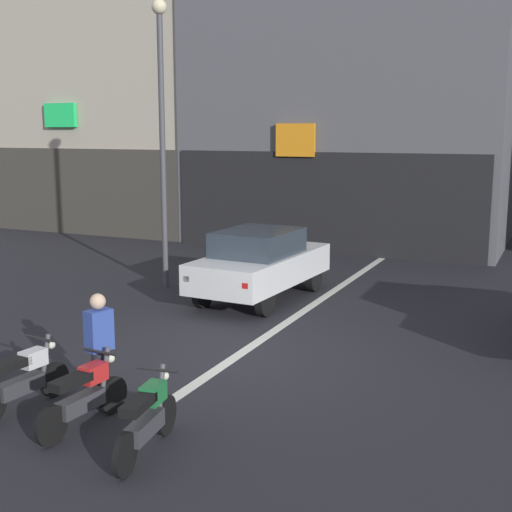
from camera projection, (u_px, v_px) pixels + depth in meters
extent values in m
plane|color=#232328|center=(237.00, 356.00, 11.91)|extent=(120.00, 120.00, 0.00)
cube|color=silver|center=(341.00, 286.00, 17.28)|extent=(0.20, 18.00, 0.01)
cube|color=#3E3A33|center=(89.00, 192.00, 25.41)|extent=(9.27, 0.10, 3.20)
cube|color=#1EE566|center=(60.00, 115.00, 25.29)|extent=(1.38, 0.16, 0.87)
cube|color=#56565B|center=(366.00, 73.00, 25.00)|extent=(10.56, 9.30, 11.87)
cube|color=black|center=(322.00, 203.00, 21.58)|extent=(10.14, 0.10, 3.20)
cube|color=orange|center=(296.00, 140.00, 21.52)|extent=(1.29, 0.16, 1.03)
cylinder|color=black|center=(258.00, 272.00, 17.39)|extent=(0.22, 0.65, 0.64)
cylinder|color=black|center=(314.00, 278.00, 16.67)|extent=(0.22, 0.65, 0.64)
cylinder|color=black|center=(203.00, 293.00, 15.13)|extent=(0.22, 0.65, 0.64)
cylinder|color=black|center=(265.00, 302.00, 14.42)|extent=(0.22, 0.65, 0.64)
cube|color=silver|center=(261.00, 267.00, 15.82)|extent=(2.01, 4.20, 0.66)
cube|color=#2D3842|center=(258.00, 242.00, 15.58)|extent=(1.67, 2.06, 0.56)
cube|color=red|center=(187.00, 279.00, 14.38)|extent=(0.14, 0.07, 0.12)
cube|color=red|center=(246.00, 286.00, 13.74)|extent=(0.14, 0.07, 0.12)
cylinder|color=#47474C|center=(163.00, 156.00, 16.62)|extent=(0.14, 0.14, 6.53)
sphere|color=beige|center=(159.00, 7.00, 16.00)|extent=(0.36, 0.36, 0.36)
cylinder|color=black|center=(54.00, 380.00, 10.07)|extent=(0.12, 0.52, 0.52)
cube|color=#38383D|center=(20.00, 386.00, 9.52)|extent=(0.27, 0.75, 0.22)
cube|color=black|center=(9.00, 365.00, 9.32)|extent=(0.28, 0.62, 0.12)
cube|color=silver|center=(33.00, 358.00, 9.68)|extent=(0.25, 0.38, 0.24)
cylinder|color=#4C4C51|center=(45.00, 358.00, 9.88)|extent=(0.09, 0.24, 0.70)
cylinder|color=black|center=(40.00, 338.00, 9.75)|extent=(0.55, 0.09, 0.04)
sphere|color=silver|center=(51.00, 345.00, 9.95)|extent=(0.12, 0.12, 0.12)
cylinder|color=black|center=(113.00, 395.00, 9.48)|extent=(0.11, 0.52, 0.52)
cylinder|color=black|center=(51.00, 426.00, 8.49)|extent=(0.11, 0.52, 0.52)
cube|color=#38383D|center=(81.00, 403.00, 8.92)|extent=(0.26, 0.75, 0.22)
cube|color=black|center=(71.00, 381.00, 8.73)|extent=(0.27, 0.62, 0.12)
cube|color=red|center=(93.00, 373.00, 9.09)|extent=(0.25, 0.38, 0.24)
cylinder|color=#4C4C51|center=(105.00, 373.00, 9.29)|extent=(0.09, 0.24, 0.70)
cylinder|color=black|center=(100.00, 352.00, 9.16)|extent=(0.55, 0.08, 0.04)
sphere|color=silver|center=(110.00, 358.00, 9.36)|extent=(0.12, 0.12, 0.12)
cylinder|color=black|center=(166.00, 415.00, 8.82)|extent=(0.14, 0.52, 0.52)
cylinder|color=black|center=(125.00, 455.00, 7.73)|extent=(0.14, 0.52, 0.52)
cube|color=#38383D|center=(145.00, 427.00, 8.21)|extent=(0.30, 0.76, 0.22)
cube|color=black|center=(138.00, 404.00, 8.00)|extent=(0.30, 0.63, 0.12)
cube|color=#1E7238|center=(153.00, 393.00, 8.39)|extent=(0.27, 0.39, 0.24)
cylinder|color=#4C4C51|center=(161.00, 392.00, 8.61)|extent=(0.10, 0.24, 0.70)
cylinder|color=black|center=(157.00, 370.00, 8.48)|extent=(0.55, 0.11, 0.04)
sphere|color=silver|center=(164.00, 376.00, 8.70)|extent=(0.12, 0.12, 0.12)
cylinder|color=#23232D|center=(101.00, 380.00, 9.60)|extent=(0.24, 0.24, 0.86)
cube|color=#334CA5|center=(99.00, 330.00, 9.47)|extent=(0.31, 0.41, 0.58)
sphere|color=beige|center=(98.00, 301.00, 9.39)|extent=(0.22, 0.22, 0.22)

